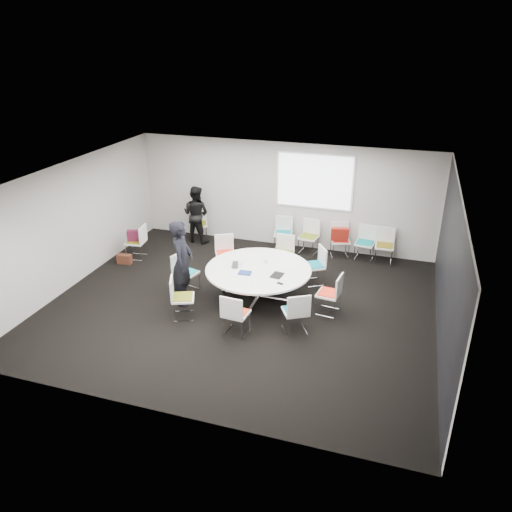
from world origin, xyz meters
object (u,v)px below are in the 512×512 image
(chair_ring_e, at_px, (186,280))
(chair_back_b, at_px, (308,243))
(maroon_bag, at_px, (135,235))
(brown_bag, at_px, (124,259))
(chair_person_back, at_px, (199,230))
(chair_back_e, at_px, (384,252))
(chair_ring_a, at_px, (329,301))
(laptop, at_px, (238,265))
(person_back, at_px, (196,214))
(chair_back_d, at_px, (364,249))
(chair_ring_d, at_px, (226,260))
(chair_ring_b, at_px, (314,272))
(chair_ring_f, at_px, (183,305))
(cup, at_px, (266,261))
(chair_ring_h, at_px, (295,319))
(chair_ring_g, at_px, (236,321))
(chair_ring_c, at_px, (283,260))
(chair_spare_left, at_px, (137,248))
(chair_back_c, at_px, (340,246))
(conference_table, at_px, (258,276))
(chair_back_a, at_px, (283,240))
(person_main, at_px, (182,263))

(chair_ring_e, relative_size, chair_back_b, 1.00)
(maroon_bag, bearing_deg, chair_ring_e, -32.67)
(maroon_bag, distance_m, brown_bag, 0.66)
(chair_person_back, bearing_deg, chair_back_e, 155.25)
(chair_ring_a, distance_m, laptop, 2.10)
(person_back, relative_size, brown_bag, 4.39)
(chair_back_b, xyz_separation_m, chair_back_d, (1.45, 0.02, 0.00))
(chair_ring_d, distance_m, laptop, 1.38)
(chair_ring_b, height_order, person_back, person_back)
(chair_ring_f, xyz_separation_m, cup, (1.30, 1.52, 0.50))
(chair_ring_h, height_order, person_back, person_back)
(chair_ring_g, relative_size, chair_back_d, 1.00)
(chair_ring_c, relative_size, laptop, 2.53)
(chair_person_back, height_order, person_back, person_back)
(chair_ring_f, xyz_separation_m, chair_spare_left, (-2.38, 2.32, 0.00))
(chair_back_c, xyz_separation_m, maroon_bag, (-4.97, -1.68, 0.34))
(chair_back_e, bearing_deg, chair_back_b, -2.77)
(conference_table, bearing_deg, chair_ring_g, -89.89)
(chair_back_b, xyz_separation_m, maroon_bag, (-4.15, -1.66, 0.34))
(laptop, bearing_deg, chair_ring_d, 18.03)
(chair_ring_f, xyz_separation_m, brown_bag, (-2.52, 1.91, -0.16))
(chair_spare_left, relative_size, chair_person_back, 1.00)
(chair_back_a, bearing_deg, cup, 86.82)
(chair_ring_h, bearing_deg, chair_ring_e, 131.96)
(chair_ring_b, relative_size, maroon_bag, 2.20)
(chair_back_c, bearing_deg, chair_ring_f, 39.16)
(chair_ring_c, xyz_separation_m, chair_back_b, (0.37, 1.25, 0.00))
(chair_ring_a, xyz_separation_m, maroon_bag, (-5.20, 1.26, 0.34))
(chair_ring_g, relative_size, chair_back_e, 1.00)
(chair_spare_left, distance_m, cup, 3.80)
(chair_ring_g, xyz_separation_m, chair_back_d, (1.96, 4.26, 0.00))
(chair_ring_d, bearing_deg, chair_ring_h, 107.90)
(chair_ring_d, distance_m, chair_back_d, 3.57)
(chair_back_d, xyz_separation_m, person_main, (-3.44, -3.42, 0.66))
(conference_table, distance_m, laptop, 0.52)
(chair_back_c, bearing_deg, chair_spare_left, 0.60)
(chair_back_d, height_order, person_main, person_main)
(chair_ring_b, distance_m, chair_ring_d, 2.18)
(chair_ring_a, height_order, chair_ring_c, same)
(person_main, bearing_deg, brown_bag, 48.49)
(chair_ring_h, bearing_deg, chair_back_b, 68.42)
(chair_ring_c, distance_m, chair_ring_h, 2.73)
(chair_ring_h, height_order, chair_back_a, same)
(chair_ring_b, height_order, chair_ring_d, same)
(chair_ring_g, bearing_deg, brown_bag, 154.70)
(chair_ring_a, relative_size, chair_ring_e, 1.00)
(conference_table, xyz_separation_m, chair_ring_c, (0.15, 1.53, -0.27))
(chair_ring_b, distance_m, person_main, 3.08)
(chair_ring_g, relative_size, cup, 9.78)
(laptop, height_order, cup, cup)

